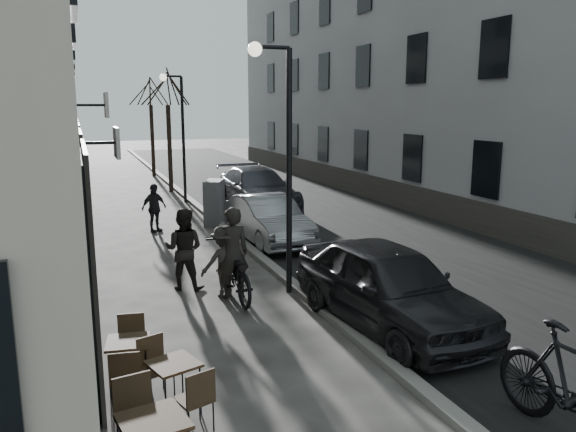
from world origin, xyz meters
TOP-DOWN VIEW (x-y plane):
  - road at (3.85, 16.00)m, footprint 7.30×60.00m
  - kerb at (0.20, 16.00)m, footprint 0.25×60.00m
  - building_right at (9.50, 16.50)m, footprint 4.00×35.00m
  - streetlamp_near at (-0.17, 6.00)m, footprint 0.90×0.28m
  - streetlamp_far at (-0.17, 18.00)m, footprint 0.90×0.28m
  - tree_near at (-0.10, 21.00)m, footprint 2.40×2.40m
  - tree_far at (-0.10, 27.00)m, footprint 2.40×2.40m
  - bistro_set_b at (-3.06, 2.06)m, footprint 0.80×1.45m
  - bistro_set_c at (-3.54, 2.93)m, footprint 0.66×1.47m
  - utility_cabinet at (0.10, 13.25)m, footprint 0.91×1.13m
  - bicycle at (-1.20, 6.10)m, footprint 0.84×2.23m
  - cyclist_rider at (-1.20, 6.10)m, footprint 0.71×0.48m
  - pedestrian_near at (-2.03, 7.00)m, footprint 1.07×1.00m
  - pedestrian_mid at (-1.35, 6.23)m, footprint 1.01×0.64m
  - pedestrian_far at (-1.90, 12.86)m, footprint 0.96×0.75m
  - car_near at (1.00, 3.64)m, footprint 2.18×4.60m
  - car_mid at (1.00, 10.37)m, footprint 1.58×4.11m
  - car_far at (2.30, 15.56)m, footprint 2.22×5.34m

SIDE VIEW (x-z plane):
  - road at x=3.85m, z-range 0.00..0.00m
  - kerb at x=0.20m, z-range 0.00..0.12m
  - bistro_set_b at x=-3.06m, z-range 0.01..0.84m
  - bistro_set_c at x=-3.54m, z-range 0.01..0.86m
  - bicycle at x=-1.20m, z-range 0.00..1.16m
  - car_mid at x=1.00m, z-range 0.00..1.34m
  - utility_cabinet at x=0.10m, z-range 0.00..1.49m
  - pedestrian_mid at x=-1.35m, z-range 0.00..1.49m
  - pedestrian_far at x=-1.90m, z-range 0.00..1.52m
  - car_near at x=1.00m, z-range 0.00..1.52m
  - car_far at x=2.30m, z-range 0.00..1.54m
  - pedestrian_near at x=-2.03m, z-range 0.00..1.77m
  - cyclist_rider at x=-1.20m, z-range 0.00..1.90m
  - streetlamp_near at x=-0.17m, z-range 0.62..5.71m
  - streetlamp_far at x=-0.17m, z-range 0.62..5.71m
  - tree_near at x=-0.10m, z-range 1.81..7.51m
  - tree_far at x=-0.10m, z-range 1.81..7.51m
  - building_right at x=9.50m, z-range 0.00..16.00m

